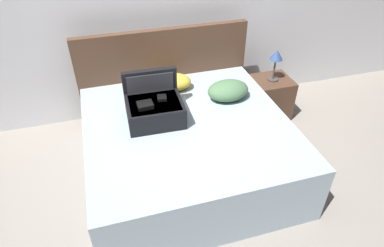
{
  "coord_description": "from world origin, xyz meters",
  "views": [
    {
      "loc": [
        -0.65,
        -1.93,
        2.38
      ],
      "look_at": [
        0.0,
        0.27,
        0.67
      ],
      "focal_mm": 31.42,
      "sensor_mm": 36.0,
      "label": 1
    }
  ],
  "objects_px": {
    "nightstand": "(270,98)",
    "pillow_center_head": "(172,82)",
    "pillow_near_headboard": "(228,90)",
    "table_lamp": "(276,58)",
    "bed": "(188,148)",
    "hard_case_large": "(154,107)"
  },
  "relations": [
    {
      "from": "nightstand",
      "to": "pillow_center_head",
      "type": "bearing_deg",
      "value": -178.87
    },
    {
      "from": "pillow_near_headboard",
      "to": "table_lamp",
      "type": "relative_size",
      "value": 1.14
    },
    {
      "from": "pillow_near_headboard",
      "to": "pillow_center_head",
      "type": "distance_m",
      "value": 0.59
    },
    {
      "from": "bed",
      "to": "hard_case_large",
      "type": "bearing_deg",
      "value": 147.62
    },
    {
      "from": "pillow_near_headboard",
      "to": "pillow_center_head",
      "type": "xyz_separation_m",
      "value": [
        -0.49,
        0.32,
        -0.01
      ]
    },
    {
      "from": "hard_case_large",
      "to": "pillow_near_headboard",
      "type": "distance_m",
      "value": 0.78
    },
    {
      "from": "pillow_center_head",
      "to": "nightstand",
      "type": "height_order",
      "value": "pillow_center_head"
    },
    {
      "from": "hard_case_large",
      "to": "table_lamp",
      "type": "xyz_separation_m",
      "value": [
        1.46,
        0.48,
        0.06
      ]
    },
    {
      "from": "table_lamp",
      "to": "hard_case_large",
      "type": "bearing_deg",
      "value": -161.78
    },
    {
      "from": "pillow_near_headboard",
      "to": "nightstand",
      "type": "relative_size",
      "value": 0.86
    },
    {
      "from": "bed",
      "to": "pillow_center_head",
      "type": "height_order",
      "value": "pillow_center_head"
    },
    {
      "from": "bed",
      "to": "table_lamp",
      "type": "bearing_deg",
      "value": 28.5
    },
    {
      "from": "pillow_center_head",
      "to": "table_lamp",
      "type": "height_order",
      "value": "table_lamp"
    },
    {
      "from": "pillow_near_headboard",
      "to": "table_lamp",
      "type": "bearing_deg",
      "value": 26.62
    },
    {
      "from": "hard_case_large",
      "to": "nightstand",
      "type": "bearing_deg",
      "value": 20.31
    },
    {
      "from": "table_lamp",
      "to": "nightstand",
      "type": "bearing_deg",
      "value": 0.0
    },
    {
      "from": "pillow_center_head",
      "to": "bed",
      "type": "bearing_deg",
      "value": -90.99
    },
    {
      "from": "hard_case_large",
      "to": "table_lamp",
      "type": "relative_size",
      "value": 1.41
    },
    {
      "from": "nightstand",
      "to": "bed",
      "type": "bearing_deg",
      "value": -151.5
    },
    {
      "from": "pillow_near_headboard",
      "to": "pillow_center_head",
      "type": "relative_size",
      "value": 1.07
    },
    {
      "from": "hard_case_large",
      "to": "nightstand",
      "type": "relative_size",
      "value": 1.05
    },
    {
      "from": "hard_case_large",
      "to": "table_lamp",
      "type": "height_order",
      "value": "hard_case_large"
    }
  ]
}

